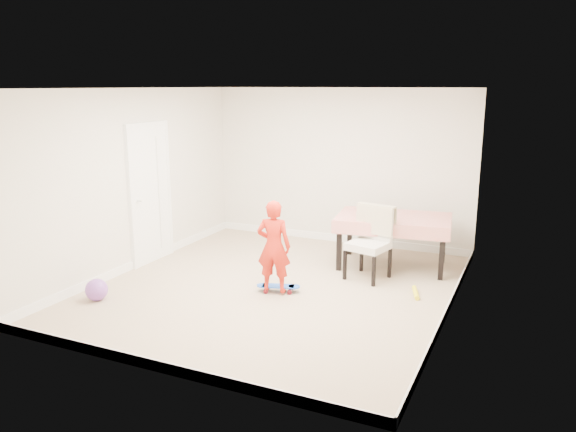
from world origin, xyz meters
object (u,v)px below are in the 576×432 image
at_px(balloon, 97,290).
at_px(child, 274,249).
at_px(dining_chair, 368,243).
at_px(dining_table, 393,241).
at_px(skateboard, 278,289).

bearing_deg(balloon, child, 30.54).
bearing_deg(child, dining_chair, -142.63).
relative_size(dining_table, dining_chair, 1.60).
xyz_separation_m(dining_table, balloon, (-3.03, -2.89, -0.24)).
distance_m(skateboard, child, 0.56).
bearing_deg(dining_table, balloon, -144.04).
bearing_deg(skateboard, balloon, -166.54).
height_order(dining_chair, balloon, dining_chair).
xyz_separation_m(dining_table, child, (-1.11, -1.75, 0.22)).
distance_m(dining_table, skateboard, 2.02).
distance_m(dining_table, balloon, 4.19).
height_order(skateboard, balloon, balloon).
bearing_deg(skateboard, dining_chair, 28.79).
xyz_separation_m(dining_chair, balloon, (-2.85, -2.20, -0.37)).
xyz_separation_m(dining_chair, skateboard, (-0.91, -0.98, -0.47)).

